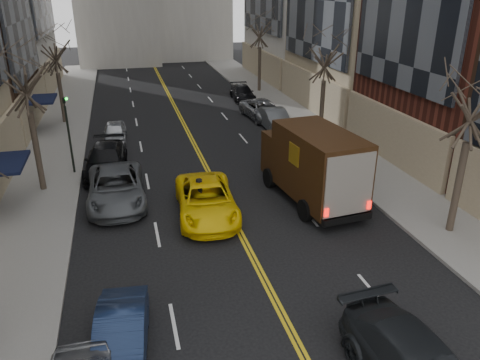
# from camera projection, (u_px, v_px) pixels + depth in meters

# --- Properties ---
(sidewalk_left) EXTENTS (4.00, 66.00, 0.15)m
(sidewalk_left) POSITION_uv_depth(u_px,v_px,m) (54.00, 147.00, 30.48)
(sidewalk_left) COLOR slate
(sidewalk_left) RESTS_ON ground
(sidewalk_right) EXTENTS (4.00, 66.00, 0.15)m
(sidewalk_right) POSITION_uv_depth(u_px,v_px,m) (312.00, 128.00, 34.59)
(sidewalk_right) COLOR slate
(sidewalk_right) RESTS_ON ground
(tree_lf_mid) EXTENTS (3.20, 3.20, 8.91)m
(tree_lf_mid) POSITION_uv_depth(u_px,v_px,m) (21.00, 62.00, 21.73)
(tree_lf_mid) COLOR #382D23
(tree_lf_mid) RESTS_ON sidewalk_left
(tree_lf_far) EXTENTS (3.20, 3.20, 8.12)m
(tree_lf_far) POSITION_uv_depth(u_px,v_px,m) (53.00, 42.00, 33.54)
(tree_lf_far) COLOR #382D23
(tree_lf_far) RESTS_ON sidewalk_left
(tree_rt_near) EXTENTS (3.20, 3.20, 8.71)m
(tree_rt_near) POSITION_uv_depth(u_px,v_px,m) (478.00, 84.00, 17.78)
(tree_rt_near) COLOR #382D23
(tree_rt_near) RESTS_ON sidewalk_right
(tree_rt_mid) EXTENTS (3.20, 3.20, 8.32)m
(tree_rt_mid) POSITION_uv_depth(u_px,v_px,m) (326.00, 46.00, 30.37)
(tree_rt_mid) COLOR #382D23
(tree_rt_mid) RESTS_ON sidewalk_right
(tree_rt_far) EXTENTS (3.20, 3.20, 9.11)m
(tree_rt_far) POSITION_uv_depth(u_px,v_px,m) (260.00, 20.00, 43.52)
(tree_rt_far) COLOR #382D23
(tree_rt_far) RESTS_ON sidewalk_right
(traffic_signal) EXTENTS (0.29, 0.26, 4.70)m
(traffic_signal) POSITION_uv_depth(u_px,v_px,m) (68.00, 126.00, 25.31)
(traffic_signal) COLOR black
(traffic_signal) RESTS_ON sidewalk_left
(ups_truck) EXTENTS (3.33, 7.03, 3.73)m
(ups_truck) POSITION_uv_depth(u_px,v_px,m) (312.00, 165.00, 22.58)
(ups_truck) COLOR black
(ups_truck) RESTS_ON ground
(taxi) EXTENTS (2.99, 5.82, 1.57)m
(taxi) POSITION_uv_depth(u_px,v_px,m) (206.00, 200.00, 21.52)
(taxi) COLOR yellow
(taxi) RESTS_ON ground
(pedestrian) EXTENTS (0.45, 0.66, 1.74)m
(pedestrian) POSITION_uv_depth(u_px,v_px,m) (200.00, 195.00, 21.80)
(pedestrian) COLOR black
(pedestrian) RESTS_ON ground
(parked_lf_b) EXTENTS (1.84, 4.22, 1.35)m
(parked_lf_b) POSITION_uv_depth(u_px,v_px,m) (121.00, 337.00, 13.40)
(parked_lf_b) COLOR #121F3B
(parked_lf_b) RESTS_ON ground
(parked_lf_c) EXTENTS (2.70, 5.80, 1.61)m
(parked_lf_c) POSITION_uv_depth(u_px,v_px,m) (116.00, 188.00, 22.77)
(parked_lf_c) COLOR #515559
(parked_lf_c) RESTS_ON ground
(parked_lf_d) EXTENTS (2.61, 5.44, 1.53)m
(parked_lf_d) POSITION_uv_depth(u_px,v_px,m) (106.00, 160.00, 26.39)
(parked_lf_d) COLOR black
(parked_lf_d) RESTS_ON ground
(parked_lf_e) EXTENTS (1.67, 3.82, 1.28)m
(parked_lf_e) POSITION_uv_depth(u_px,v_px,m) (115.00, 132.00, 31.73)
(parked_lf_e) COLOR #ABAEB3
(parked_lf_e) RESTS_ON ground
(parked_rt_a) EXTENTS (1.61, 4.57, 1.50)m
(parked_rt_a) POSITION_uv_depth(u_px,v_px,m) (275.00, 120.00, 34.13)
(parked_rt_a) COLOR #4D5155
(parked_rt_a) RESTS_ON ground
(parked_rt_b) EXTENTS (2.93, 5.43, 1.45)m
(parked_rt_b) POSITION_uv_depth(u_px,v_px,m) (263.00, 110.00, 36.89)
(parked_rt_b) COLOR #A1A4A8
(parked_rt_b) RESTS_ON ground
(parked_rt_c) EXTENTS (2.18, 4.70, 1.33)m
(parked_rt_c) POSITION_uv_depth(u_px,v_px,m) (242.00, 93.00, 42.60)
(parked_rt_c) COLOR black
(parked_rt_c) RESTS_ON ground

